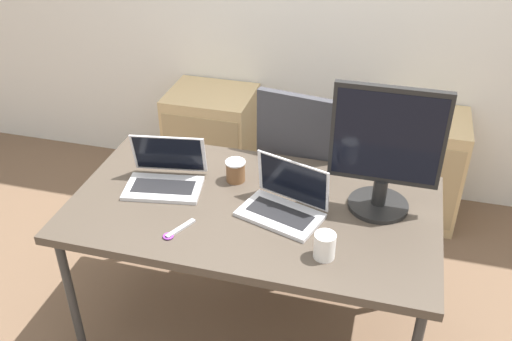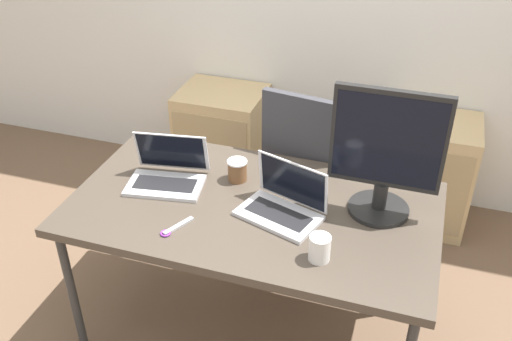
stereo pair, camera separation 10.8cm
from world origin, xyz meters
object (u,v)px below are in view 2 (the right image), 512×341
(laptop_right, at_px, (167,174))
(coffee_cup_white, at_px, (320,248))
(cabinet_left, at_px, (223,139))
(office_chair, at_px, (313,194))
(monitor, at_px, (386,155))
(coffee_cup_brown, at_px, (237,170))
(laptop_left, at_px, (283,204))
(cabinet_right, at_px, (425,172))

(laptop_right, distance_m, coffee_cup_white, 0.83)
(cabinet_left, distance_m, laptop_right, 1.26)
(office_chair, bearing_deg, monitor, -54.50)
(cabinet_left, distance_m, coffee_cup_white, 1.81)
(cabinet_left, xyz_separation_m, laptop_right, (0.19, -1.15, 0.47))
(cabinet_left, bearing_deg, coffee_cup_white, -56.45)
(office_chair, distance_m, monitor, 0.93)
(cabinet_left, relative_size, coffee_cup_brown, 6.76)
(office_chair, relative_size, laptop_right, 2.91)
(office_chair, xyz_separation_m, laptop_left, (0.01, -0.69, 0.41))
(cabinet_right, bearing_deg, laptop_right, -134.50)
(coffee_cup_white, distance_m, coffee_cup_brown, 0.64)
(coffee_cup_white, bearing_deg, office_chair, 103.33)
(laptop_left, distance_m, laptop_right, 0.57)
(laptop_left, distance_m, monitor, 0.47)
(cabinet_left, distance_m, monitor, 1.71)
(cabinet_right, height_order, monitor, monitor)
(coffee_cup_brown, bearing_deg, laptop_left, -34.14)
(office_chair, relative_size, monitor, 1.91)
(office_chair, distance_m, cabinet_left, 0.91)
(laptop_right, bearing_deg, cabinet_right, 45.50)
(laptop_right, height_order, coffee_cup_brown, laptop_right)
(office_chair, distance_m, laptop_right, 0.93)
(coffee_cup_white, bearing_deg, monitor, 65.67)
(office_chair, distance_m, laptop_left, 0.81)
(coffee_cup_brown, bearing_deg, cabinet_right, 50.97)
(laptop_left, height_order, coffee_cup_white, laptop_left)
(office_chair, relative_size, coffee_cup_white, 10.13)
(laptop_left, distance_m, coffee_cup_brown, 0.33)
(office_chair, height_order, cabinet_left, office_chair)
(office_chair, bearing_deg, cabinet_left, 144.83)
(office_chair, distance_m, cabinet_right, 0.78)
(laptop_left, xyz_separation_m, monitor, (0.38, 0.14, 0.23))
(office_chair, bearing_deg, coffee_cup_brown, -116.94)
(cabinet_left, height_order, monitor, monitor)
(laptop_left, height_order, coffee_cup_brown, laptop_left)
(laptop_left, bearing_deg, cabinet_right, 64.97)
(laptop_left, relative_size, monitor, 0.69)
(cabinet_left, height_order, cabinet_right, same)
(cabinet_right, bearing_deg, coffee_cup_brown, -129.03)
(coffee_cup_white, bearing_deg, coffee_cup_brown, 138.85)
(cabinet_left, distance_m, coffee_cup_brown, 1.24)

